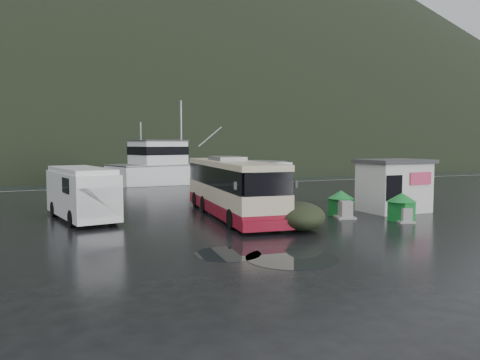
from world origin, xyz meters
name	(u,v)px	position (x,y,z in m)	size (l,w,h in m)	color
ground	(256,222)	(0.00, 0.00, 0.00)	(160.00, 160.00, 0.00)	black
harbor_water	(86,158)	(0.00, 110.00, 0.00)	(300.00, 180.00, 0.02)	black
quay_edge	(162,186)	(0.00, 20.00, 0.00)	(160.00, 0.60, 1.50)	#999993
headland	(87,150)	(10.00, 250.00, 0.00)	(780.00, 540.00, 570.00)	black
coach_bus	(232,216)	(-0.45, 2.05, 0.00)	(2.75, 10.79, 3.04)	beige
white_van	(82,220)	(-7.62, 3.73, 0.00)	(2.11, 6.14, 2.57)	silver
waste_bin_left	(341,216)	(4.73, -0.05, 0.00)	(0.95, 0.95, 1.32)	#16802D
waste_bin_right	(401,221)	(6.52, -2.46, 0.00)	(0.98, 0.98, 1.36)	#16802D
dome_tent	(300,230)	(0.91, -2.58, 0.00)	(2.16, 3.02, 1.19)	#252D1B
ticket_kiosk	(393,211)	(8.31, 0.22, 0.00)	(3.64, 2.76, 2.85)	silver
jersey_barrier_a	(402,221)	(6.51, -2.55, 0.00)	(0.71, 1.42, 0.71)	#999993
jersey_barrier_b	(343,217)	(4.62, -0.38, 0.00)	(0.88, 1.76, 0.88)	#999993
fishing_trawler	(203,179)	(5.85, 26.52, 0.00)	(23.10, 5.09, 9.24)	silver
puddles	(302,230)	(0.91, -2.76, 0.01)	(14.29, 15.07, 0.01)	black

